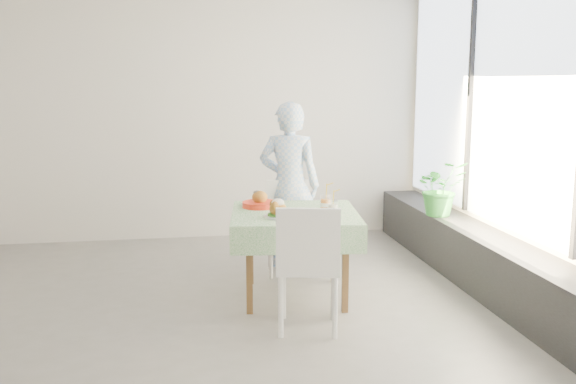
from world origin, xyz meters
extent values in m
plane|color=#62605D|center=(0.00, 0.00, 0.00)|extent=(6.00, 6.00, 0.00)
cube|color=silver|center=(0.00, 2.50, 1.40)|extent=(6.00, 0.02, 2.80)
cube|color=silver|center=(0.00, -2.50, 1.40)|extent=(6.00, 0.02, 2.80)
cube|color=silver|center=(3.00, 0.00, 1.40)|extent=(0.02, 5.00, 2.80)
cube|color=#D1E0F9|center=(2.97, 0.00, 1.65)|extent=(0.01, 4.80, 2.18)
cube|color=black|center=(2.80, 0.00, 0.25)|extent=(0.40, 4.80, 0.50)
cube|color=brown|center=(1.11, 0.21, 0.71)|extent=(1.00, 1.00, 0.04)
cube|color=silver|center=(1.11, 0.21, 0.74)|extent=(1.16, 1.16, 0.01)
cube|color=white|center=(1.18, 0.92, 0.44)|extent=(0.45, 0.45, 0.04)
cube|color=white|center=(1.20, 1.10, 0.67)|extent=(0.41, 0.08, 0.41)
cube|color=white|center=(1.08, -0.50, 0.48)|extent=(0.54, 0.54, 0.04)
cube|color=white|center=(1.04, -0.70, 0.73)|extent=(0.45, 0.14, 0.45)
imported|color=#98C4F4|center=(1.22, 1.12, 0.82)|extent=(0.69, 0.56, 1.63)
cylinder|color=white|center=(0.97, 0.01, 0.75)|extent=(0.30, 0.30, 0.02)
cylinder|color=#1C4C13|center=(0.94, 0.01, 0.77)|extent=(0.17, 0.17, 0.02)
ellipsoid|color=#986624|center=(0.94, 0.01, 0.81)|extent=(0.14, 0.13, 0.11)
ellipsoid|color=white|center=(0.94, 0.01, 0.86)|extent=(0.10, 0.10, 0.07)
cylinder|color=#AA1C10|center=(1.06, 0.00, 0.77)|extent=(0.05, 0.05, 0.03)
cylinder|color=white|center=(1.37, 0.21, 0.81)|extent=(0.09, 0.09, 0.13)
cylinder|color=orange|center=(1.37, 0.21, 0.79)|extent=(0.08, 0.08, 0.10)
cylinder|color=white|center=(1.37, 0.21, 0.88)|extent=(0.10, 0.10, 0.01)
cylinder|color=yellow|center=(1.38, 0.21, 0.93)|extent=(0.01, 0.03, 0.18)
cylinder|color=white|center=(1.39, 0.03, 0.80)|extent=(0.08, 0.08, 0.12)
cylinder|color=white|center=(1.39, 0.03, 0.79)|extent=(0.07, 0.07, 0.09)
cylinder|color=white|center=(1.39, 0.03, 0.86)|extent=(0.09, 0.09, 0.01)
cylinder|color=yellow|center=(1.40, 0.03, 0.91)|extent=(0.01, 0.03, 0.16)
cylinder|color=red|center=(0.85, 0.46, 0.77)|extent=(0.30, 0.30, 0.05)
cylinder|color=white|center=(0.85, 0.46, 0.78)|extent=(0.26, 0.26, 0.02)
ellipsoid|color=#986624|center=(0.85, 0.46, 0.83)|extent=(0.13, 0.13, 0.12)
imported|color=#2A802C|center=(2.71, 0.96, 0.78)|extent=(0.50, 0.43, 0.55)
camera|label=1|loc=(0.18, -4.97, 1.83)|focal=40.00mm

